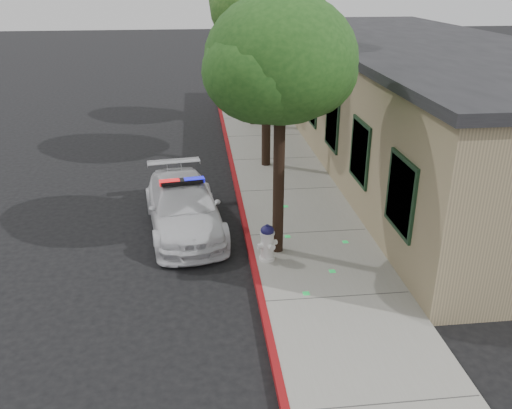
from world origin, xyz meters
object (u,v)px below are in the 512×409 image
object	(u,v)px
street_tree_near	(281,65)
street_tree_far	(254,14)
fire_hydrant	(267,242)
street_tree_mid	(267,6)
clapboard_building	(415,101)
police_car	(183,207)

from	to	relation	value
street_tree_near	street_tree_far	size ratio (longest dim) A/B	0.95
fire_hydrant	street_tree_mid	size ratio (longest dim) A/B	0.13
clapboard_building	police_car	bearing A→B (deg)	-148.05
street_tree_mid	fire_hydrant	bearing A→B (deg)	-97.20
street_tree_mid	police_car	bearing A→B (deg)	-121.44
police_car	street_tree_mid	distance (m)	7.14
fire_hydrant	street_tree_far	xyz separation A→B (m)	(1.03, 12.17, 4.19)
police_car	street_tree_near	size ratio (longest dim) A/B	0.80
clapboard_building	police_car	distance (m)	9.83
police_car	street_tree_far	size ratio (longest dim) A/B	0.76
clapboard_building	police_car	world-z (taller)	clapboard_building
fire_hydrant	street_tree_far	bearing A→B (deg)	62.27
fire_hydrant	clapboard_building	bearing A→B (deg)	26.26
police_car	street_tree_mid	xyz separation A→B (m)	(2.80, 4.58, 4.71)
clapboard_building	police_car	size ratio (longest dim) A/B	4.43
clapboard_building	street_tree_far	xyz separation A→B (m)	(-5.27, 4.89, 2.66)
street_tree_near	street_tree_far	world-z (taller)	street_tree_far
police_car	clapboard_building	bearing A→B (deg)	24.22
police_car	street_tree_mid	size ratio (longest dim) A/B	0.68
police_car	street_tree_mid	world-z (taller)	street_tree_mid
clapboard_building	street_tree_near	size ratio (longest dim) A/B	3.55
street_tree_near	street_tree_mid	bearing A→B (deg)	85.18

